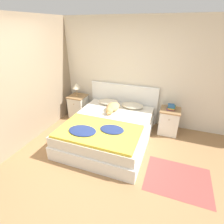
{
  "coord_description": "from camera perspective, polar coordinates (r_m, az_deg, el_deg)",
  "views": [
    {
      "loc": [
        1.31,
        -2.05,
        2.33
      ],
      "look_at": [
        0.09,
        1.2,
        0.6
      ],
      "focal_mm": 28.0,
      "sensor_mm": 36.0,
      "label": 1
    }
  ],
  "objects": [
    {
      "name": "wall_side_left",
      "position": [
        4.35,
        -21.84,
        10.59
      ],
      "size": [
        0.06,
        3.1,
        2.55
      ],
      "color": "gray",
      "rests_on": "ground_plane"
    },
    {
      "name": "table_lamp",
      "position": [
        4.76,
        -11.53,
        8.26
      ],
      "size": [
        0.22,
        0.22,
        0.36
      ],
      "color": "#9E7A4C",
      "rests_on": "nightstand_left"
    },
    {
      "name": "nightstand_left",
      "position": [
        4.97,
        -10.92,
        1.95
      ],
      "size": [
        0.45,
        0.46,
        0.61
      ],
      "color": "silver",
      "rests_on": "ground_plane"
    },
    {
      "name": "headboard",
      "position": [
        4.66,
        3.7,
        3.48
      ],
      "size": [
        1.79,
        0.06,
        0.99
      ],
      "color": "white",
      "rests_on": "ground_plane"
    },
    {
      "name": "book_stack",
      "position": [
        4.19,
        18.79,
        1.5
      ],
      "size": [
        0.19,
        0.23,
        0.11
      ],
      "color": "#703D7F",
      "rests_on": "nightstand_right"
    },
    {
      "name": "nightstand_right",
      "position": [
        4.33,
        18.07,
        -2.82
      ],
      "size": [
        0.45,
        0.46,
        0.61
      ],
      "color": "silver",
      "rests_on": "ground_plane"
    },
    {
      "name": "dog",
      "position": [
        4.14,
        0.14,
        1.48
      ],
      "size": [
        0.29,
        0.64,
        0.18
      ],
      "color": "tan",
      "rests_on": "bed"
    },
    {
      "name": "pillow_left",
      "position": [
        4.52,
        -1.04,
        3.32
      ],
      "size": [
        0.55,
        0.36,
        0.11
      ],
      "color": "beige",
      "rests_on": "bed"
    },
    {
      "name": "quilt",
      "position": [
        3.34,
        -4.6,
        -6.23
      ],
      "size": [
        1.55,
        0.96,
        0.09
      ],
      "color": "yellow",
      "rests_on": "bed"
    },
    {
      "name": "pillow_right",
      "position": [
        4.34,
        6.66,
        2.15
      ],
      "size": [
        0.55,
        0.36,
        0.11
      ],
      "color": "beige",
      "rests_on": "bed"
    },
    {
      "name": "wall_back",
      "position": [
        4.51,
        3.19,
        12.92
      ],
      "size": [
        9.0,
        0.06,
        2.55
      ],
      "color": "beige",
      "rests_on": "ground_plane"
    },
    {
      "name": "bed",
      "position": [
        3.89,
        -1.08,
        -5.93
      ],
      "size": [
        1.71,
        2.08,
        0.5
      ],
      "color": "white",
      "rests_on": "ground_plane"
    },
    {
      "name": "rug",
      "position": [
        3.35,
        20.65,
        -19.82
      ],
      "size": [
        1.06,
        0.85,
        0.0
      ],
      "color": "#93423D",
      "rests_on": "ground_plane"
    },
    {
      "name": "ground_plane",
      "position": [
        3.37,
        -9.01,
        -17.67
      ],
      "size": [
        16.0,
        16.0,
        0.0
      ],
      "primitive_type": "plane",
      "color": "#997047"
    }
  ]
}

